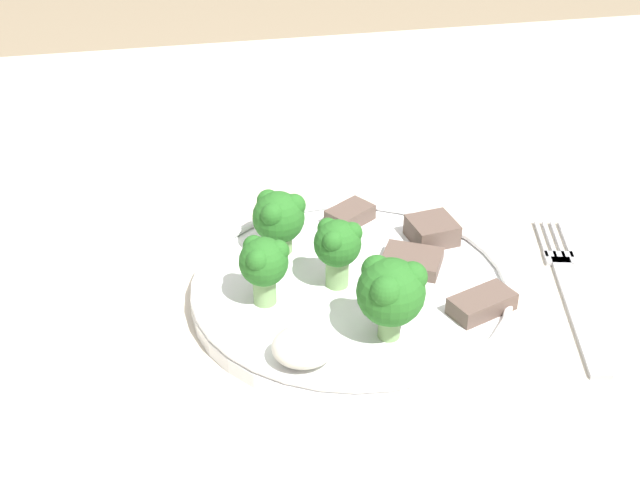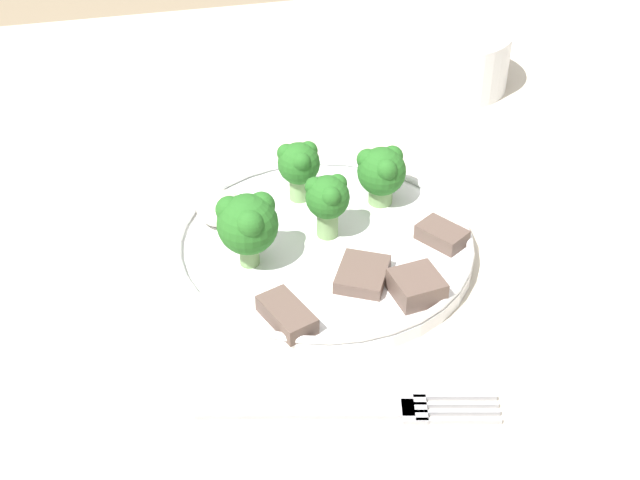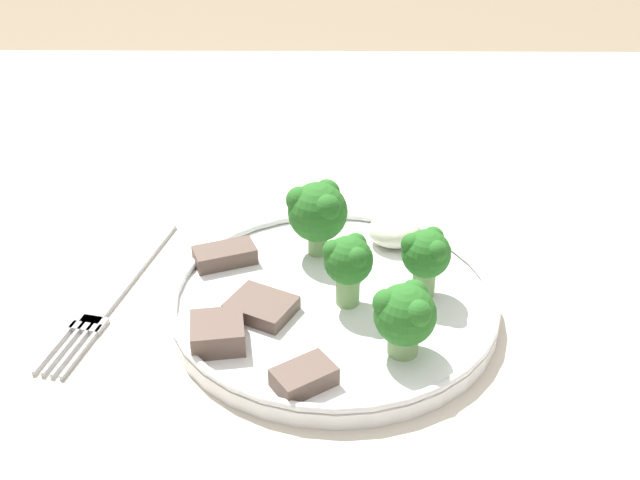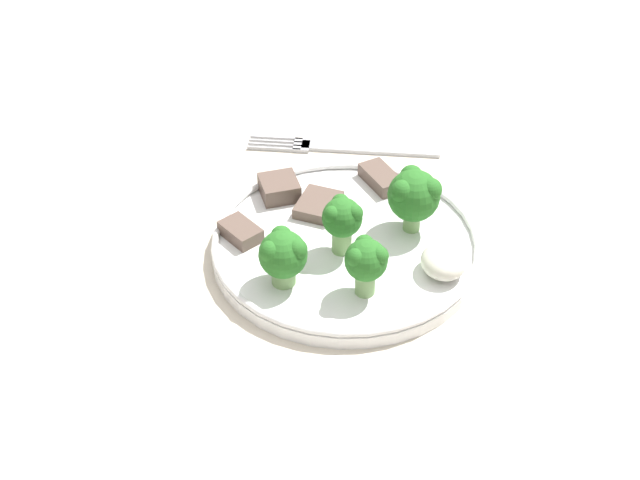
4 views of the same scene
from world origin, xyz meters
TOP-DOWN VIEW (x-y plane):
  - table at (0.00, 0.00)m, footprint 1.12×1.20m
  - dinner_plate at (-0.04, 0.02)m, footprint 0.24×0.24m
  - fork at (0.13, -0.00)m, footprint 0.06×0.20m
  - broccoli_floret_near_rim_left at (-0.08, 0.08)m, footprint 0.04×0.04m
  - broccoli_floret_center_left at (-0.05, 0.03)m, footprint 0.04×0.04m
  - broccoli_floret_back_left at (-0.03, -0.04)m, footprint 0.05×0.05m
  - broccoli_floret_front_left at (-0.10, 0.02)m, footprint 0.04×0.04m
  - meat_slice_front_slice at (0.04, 0.07)m, footprint 0.04×0.04m
  - meat_slice_middle_slice at (0.01, 0.04)m, footprint 0.06×0.05m
  - meat_slice_rear_slice at (-0.02, 0.11)m, footprint 0.05×0.04m
  - meat_slice_edge_slice at (0.05, -0.03)m, footprint 0.05×0.04m
  - sauce_dollop at (-0.09, -0.06)m, footprint 0.04×0.04m

SIDE VIEW (x-z plane):
  - table at x=0.00m, z-range 0.27..0.98m
  - fork at x=0.13m, z-range 0.71..0.71m
  - dinner_plate at x=-0.04m, z-range 0.71..0.73m
  - meat_slice_middle_slice at x=0.01m, z-range 0.72..0.73m
  - meat_slice_rear_slice at x=-0.02m, z-range 0.72..0.73m
  - meat_slice_edge_slice at x=0.05m, z-range 0.72..0.73m
  - meat_slice_front_slice at x=0.04m, z-range 0.72..0.74m
  - sauce_dollop at x=-0.09m, z-range 0.72..0.74m
  - broccoli_floret_near_rim_left at x=-0.08m, z-range 0.73..0.78m
  - broccoli_floret_front_left at x=-0.10m, z-range 0.73..0.78m
  - broccoli_floret_center_left at x=-0.05m, z-range 0.73..0.78m
  - broccoli_floret_back_left at x=-0.03m, z-range 0.73..0.79m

